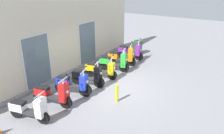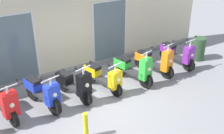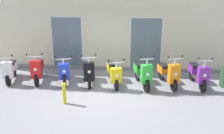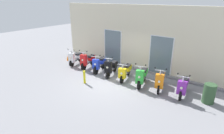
% 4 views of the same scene
% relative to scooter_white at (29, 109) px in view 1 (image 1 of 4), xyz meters
% --- Properties ---
extents(ground_plane, '(40.00, 40.00, 0.00)m').
position_rel_scooter_white_xyz_m(ground_plane, '(3.59, -0.89, -0.45)').
color(ground_plane, gray).
extents(storefront_facade, '(11.61, 0.50, 3.92)m').
position_rel_scooter_white_xyz_m(storefront_facade, '(3.59, 1.85, 1.45)').
color(storefront_facade, beige).
rests_on(storefront_facade, ground_plane).
extents(scooter_white, '(0.68, 1.48, 1.19)m').
position_rel_scooter_white_xyz_m(scooter_white, '(0.00, 0.00, 0.00)').
color(scooter_white, black).
rests_on(scooter_white, ground_plane).
extents(scooter_red, '(0.70, 1.56, 1.26)m').
position_rel_scooter_white_xyz_m(scooter_red, '(1.09, 0.03, 0.03)').
color(scooter_red, black).
rests_on(scooter_red, ground_plane).
extents(scooter_blue, '(0.76, 1.57, 1.21)m').
position_rel_scooter_white_xyz_m(scooter_blue, '(2.13, -0.01, 0.02)').
color(scooter_blue, black).
rests_on(scooter_blue, ground_plane).
extents(scooter_black, '(0.73, 1.52, 1.29)m').
position_rel_scooter_white_xyz_m(scooter_black, '(3.07, -0.06, 0.04)').
color(scooter_black, black).
rests_on(scooter_black, ground_plane).
extents(scooter_yellow, '(0.75, 1.57, 1.16)m').
position_rel_scooter_white_xyz_m(scooter_yellow, '(4.04, -0.04, 0.00)').
color(scooter_yellow, black).
rests_on(scooter_yellow, ground_plane).
extents(scooter_green, '(0.73, 1.60, 1.33)m').
position_rel_scooter_white_xyz_m(scooter_green, '(5.12, -0.13, 0.03)').
color(scooter_green, black).
rests_on(scooter_green, ground_plane).
extents(scooter_orange, '(0.76, 1.57, 1.32)m').
position_rel_scooter_white_xyz_m(scooter_orange, '(6.08, -0.03, 0.04)').
color(scooter_orange, black).
rests_on(scooter_orange, ground_plane).
extents(scooter_purple, '(0.58, 1.58, 1.26)m').
position_rel_scooter_white_xyz_m(scooter_purple, '(7.17, 0.03, 0.04)').
color(scooter_purple, black).
rests_on(scooter_purple, ground_plane).
extents(curb_bollard, '(0.12, 0.12, 0.70)m').
position_rel_scooter_white_xyz_m(curb_bollard, '(2.60, -1.78, -0.10)').
color(curb_bollard, yellow).
rests_on(curb_bollard, ground_plane).
extents(trash_bin, '(0.50, 0.50, 0.87)m').
position_rel_scooter_white_xyz_m(trash_bin, '(8.25, 0.06, -0.02)').
color(trash_bin, '#2D4C2D').
rests_on(trash_bin, ground_plane).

